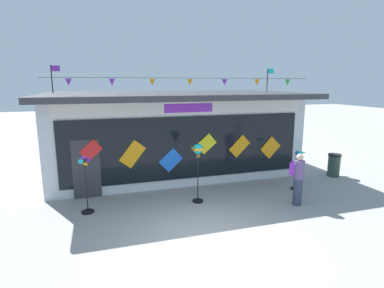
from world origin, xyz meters
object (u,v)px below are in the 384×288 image
Objects in this scene: kite_shop_building at (172,131)px; wind_spinner_center_left at (299,163)px; trash_bin at (334,165)px; wind_spinner_left at (198,157)px; wind_spinner_far_left at (86,182)px; person_mid_plaza at (298,178)px.

wind_spinner_center_left is (3.80, -3.98, -0.75)m from kite_shop_building.
kite_shop_building is 7.04m from trash_bin.
wind_spinner_left is at bearing -178.65° from wind_spinner_center_left.
wind_spinner_center_left is at bearing -46.37° from kite_shop_building.
wind_spinner_far_left is 1.90× the size of trash_bin.
wind_spinner_far_left is at bearing 177.50° from wind_spinner_left.
wind_spinner_left is 2.06× the size of trash_bin.
wind_spinner_left is 1.16× the size of person_mid_plaza.
kite_shop_building is 10.92× the size of trash_bin.
person_mid_plaza is at bearing -11.56° from wind_spinner_far_left.
trash_bin is at bearing -14.03° from person_mid_plaza.
person_mid_plaza is at bearing -21.40° from wind_spinner_left.
person_mid_plaza is (2.96, -1.16, -0.63)m from wind_spinner_left.
trash_bin is (9.77, 0.86, -0.50)m from wind_spinner_far_left.
wind_spinner_far_left reaches higher than person_mid_plaza.
wind_spinner_far_left is 0.92× the size of wind_spinner_left.
trash_bin is at bearing 20.77° from wind_spinner_center_left.
wind_spinner_far_left is 1.07× the size of person_mid_plaza.
wind_spinner_left is at bearing -91.82° from kite_shop_building.
kite_shop_building reaches higher than wind_spinner_center_left.
wind_spinner_center_left is (7.37, -0.06, 0.02)m from wind_spinner_far_left.
wind_spinner_left reaches higher than trash_bin.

